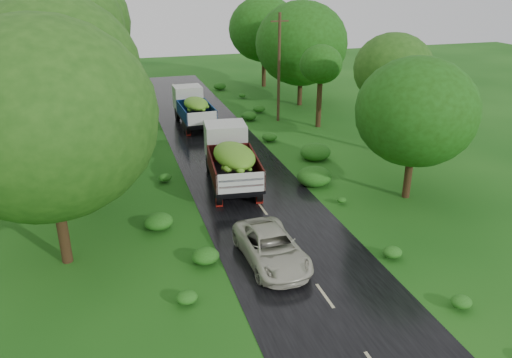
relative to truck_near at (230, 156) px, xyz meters
name	(u,v)px	position (x,y,z in m)	size (l,w,h in m)	color
ground	(325,296)	(0.71, -11.87, -1.69)	(120.00, 120.00, 0.00)	#11450E
road	(281,235)	(0.71, -6.87, -1.68)	(6.50, 80.00, 0.02)	black
road_lines	(274,225)	(0.71, -5.87, -1.67)	(0.12, 69.60, 0.00)	#BFB78C
truck_near	(230,156)	(0.00, 0.00, 0.00)	(3.26, 7.34, 2.99)	black
truck_far	(193,106)	(0.05, 12.59, -0.14)	(2.45, 6.58, 2.75)	black
car	(271,248)	(-0.49, -8.95, -0.99)	(2.26, 4.90, 1.36)	beige
utility_pole	(279,67)	(7.01, 11.65, 2.74)	(1.51, 0.26, 8.61)	#382616
trees_left	(58,46)	(-9.14, 9.60, 5.30)	(6.45, 34.56, 10.07)	black
trees_right	(317,53)	(10.12, 11.41, 3.74)	(6.08, 33.32, 7.70)	black
shrubs	(233,163)	(0.71, 2.13, -1.34)	(11.90, 44.00, 0.70)	#215A15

